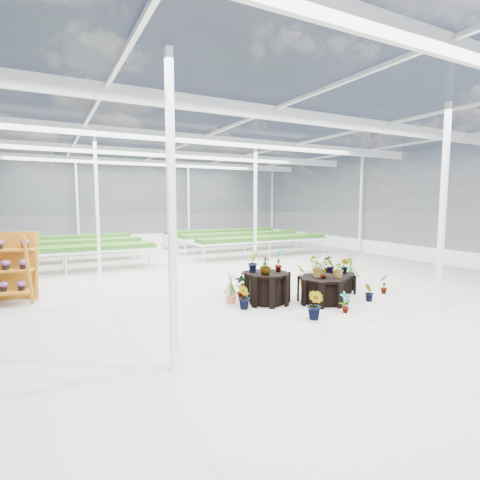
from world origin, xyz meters
name	(u,v)px	position (x,y,z in m)	size (l,w,h in m)	color
ground_plane	(234,289)	(0.00, 0.00, 0.00)	(24.00, 24.00, 0.00)	gray
greenhouse_shell	(234,208)	(0.00, 0.00, 2.25)	(18.00, 24.00, 4.50)	white
steel_frame	(234,208)	(0.00, 0.00, 2.25)	(18.00, 24.00, 4.50)	silver
nursery_benches	(161,246)	(0.00, 7.20, 0.42)	(16.00, 7.00, 0.84)	silver
plinth_tall	(267,288)	(0.10, -1.58, 0.37)	(1.08, 1.08, 0.74)	black
plinth_mid	(323,290)	(1.30, -2.18, 0.31)	(1.17, 1.17, 0.62)	black
plinth_low	(334,283)	(2.30, -1.48, 0.25)	(1.10, 1.10, 0.49)	black
nursery_plants	(300,276)	(1.25, -1.36, 0.50)	(4.48, 3.28, 1.30)	#255314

